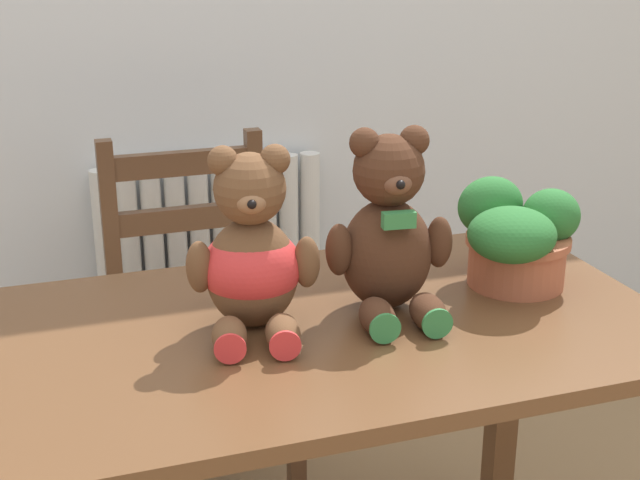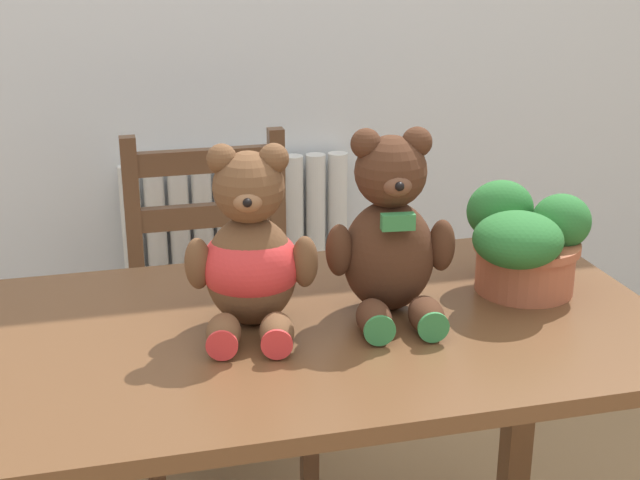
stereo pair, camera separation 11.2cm
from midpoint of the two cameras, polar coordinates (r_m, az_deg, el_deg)
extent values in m
cylinder|color=silver|center=(2.66, -10.43, -3.59)|extent=(0.06, 0.06, 0.79)
cylinder|color=silver|center=(2.67, -8.98, -3.46)|extent=(0.06, 0.06, 0.79)
cylinder|color=silver|center=(2.67, -7.54, -3.33)|extent=(0.06, 0.06, 0.79)
cylinder|color=silver|center=(2.68, -6.11, -3.20)|extent=(0.06, 0.06, 0.79)
cylinder|color=silver|center=(2.69, -4.68, -3.07)|extent=(0.06, 0.06, 0.79)
cylinder|color=silver|center=(2.70, -3.26, -2.94)|extent=(0.06, 0.06, 0.79)
cylinder|color=silver|center=(2.71, -1.86, -2.81)|extent=(0.06, 0.06, 0.79)
cylinder|color=silver|center=(2.73, -0.47, -2.68)|extent=(0.06, 0.06, 0.79)
cylinder|color=silver|center=(2.74, 0.90, -2.54)|extent=(0.06, 0.06, 0.79)
cylinder|color=silver|center=(2.76, 2.26, -2.41)|extent=(0.06, 0.06, 0.79)
cube|color=silver|center=(2.86, -3.79, -9.95)|extent=(0.68, 0.10, 0.04)
cube|color=brown|center=(1.59, 1.07, -5.97)|extent=(1.30, 0.71, 0.03)
cube|color=brown|center=(2.22, 14.14, -9.69)|extent=(0.06, 0.06, 0.73)
cube|color=brown|center=(2.26, -4.97, -6.64)|extent=(0.41, 0.40, 0.03)
cube|color=brown|center=(2.25, 0.78, -13.24)|extent=(0.04, 0.04, 0.42)
cube|color=brown|center=(2.20, -8.95, -14.38)|extent=(0.04, 0.04, 0.42)
cube|color=brown|center=(2.43, -1.36, -3.67)|extent=(0.04, 0.04, 0.94)
cube|color=brown|center=(2.39, -10.14, -4.49)|extent=(0.04, 0.04, 0.94)
cube|color=brown|center=(2.27, -6.04, 5.05)|extent=(0.33, 0.03, 0.06)
cube|color=brown|center=(2.31, -5.91, 1.56)|extent=(0.33, 0.03, 0.06)
ellipsoid|color=brown|center=(1.55, -2.38, -2.00)|extent=(0.18, 0.17, 0.20)
sphere|color=brown|center=(1.50, -2.46, 3.37)|extent=(0.12, 0.12, 0.12)
sphere|color=brown|center=(1.49, -0.82, 5.22)|extent=(0.05, 0.05, 0.05)
sphere|color=brown|center=(1.49, -4.16, 5.17)|extent=(0.05, 0.05, 0.05)
ellipsoid|color=#8C5F3F|center=(1.46, -2.45, 2.51)|extent=(0.06, 0.06, 0.04)
sphere|color=black|center=(1.44, -2.45, 2.37)|extent=(0.02, 0.02, 0.02)
ellipsoid|color=brown|center=(1.53, 0.97, -1.44)|extent=(0.05, 0.05, 0.09)
ellipsoid|color=brown|center=(1.53, -5.75, -1.54)|extent=(0.05, 0.05, 0.09)
ellipsoid|color=brown|center=(1.49, -0.61, -5.93)|extent=(0.08, 0.11, 0.06)
cylinder|color=red|center=(1.44, -0.54, -6.75)|extent=(0.05, 0.02, 0.05)
ellipsoid|color=brown|center=(1.49, -4.03, -5.98)|extent=(0.08, 0.11, 0.06)
cylinder|color=red|center=(1.44, -4.08, -6.80)|extent=(0.05, 0.02, 0.05)
ellipsoid|color=red|center=(1.55, -2.39, -1.66)|extent=(0.20, 0.18, 0.14)
ellipsoid|color=#472819|center=(1.62, 6.39, -1.05)|extent=(0.18, 0.16, 0.21)
sphere|color=#472819|center=(1.57, 6.61, 4.35)|extent=(0.13, 0.13, 0.13)
sphere|color=#472819|center=(1.57, 8.29, 6.21)|extent=(0.05, 0.05, 0.05)
sphere|color=#472819|center=(1.54, 5.05, 6.14)|extent=(0.05, 0.05, 0.05)
ellipsoid|color=brown|center=(1.53, 7.03, 3.52)|extent=(0.06, 0.05, 0.04)
sphere|color=black|center=(1.50, 7.26, 3.40)|extent=(0.02, 0.02, 0.02)
ellipsoid|color=#472819|center=(1.62, 9.78, -0.36)|extent=(0.05, 0.05, 0.10)
ellipsoid|color=#472819|center=(1.57, 3.28, -0.69)|extent=(0.05, 0.05, 0.10)
ellipsoid|color=#472819|center=(1.56, 8.88, -4.82)|extent=(0.07, 0.11, 0.06)
cylinder|color=#337F42|center=(1.52, 9.40, -5.58)|extent=(0.05, 0.01, 0.05)
ellipsoid|color=#472819|center=(1.54, 5.58, -5.05)|extent=(0.07, 0.11, 0.06)
cylinder|color=#337F42|center=(1.49, 6.01, -5.83)|extent=(0.05, 0.01, 0.05)
cube|color=#337F42|center=(1.53, 7.12, 1.14)|extent=(0.06, 0.03, 0.03)
cylinder|color=#B25B3D|center=(1.76, 14.78, -1.63)|extent=(0.19, 0.19, 0.10)
cylinder|color=#B25B3D|center=(1.75, 14.90, -0.36)|extent=(0.20, 0.20, 0.02)
ellipsoid|color=#286B2D|center=(1.76, 16.96, 1.12)|extent=(0.11, 0.11, 0.11)
ellipsoid|color=#286B2D|center=(1.77, 13.25, 1.85)|extent=(0.13, 0.10, 0.12)
ellipsoid|color=#286B2D|center=(1.67, 14.44, 0.00)|extent=(0.17, 0.16, 0.10)
camera|label=1|loc=(0.06, -87.94, 0.74)|focal=50.00mm
camera|label=2|loc=(0.06, 92.06, -0.74)|focal=50.00mm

